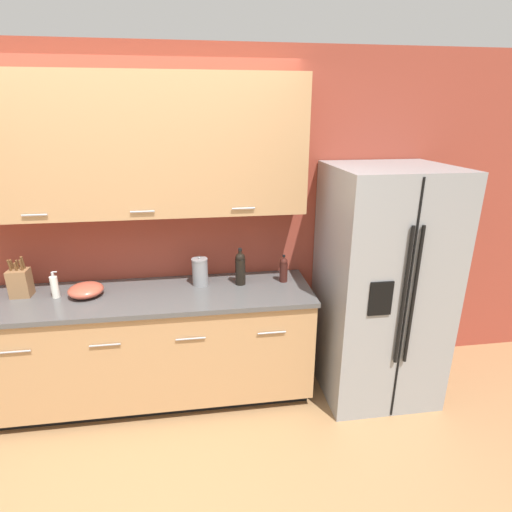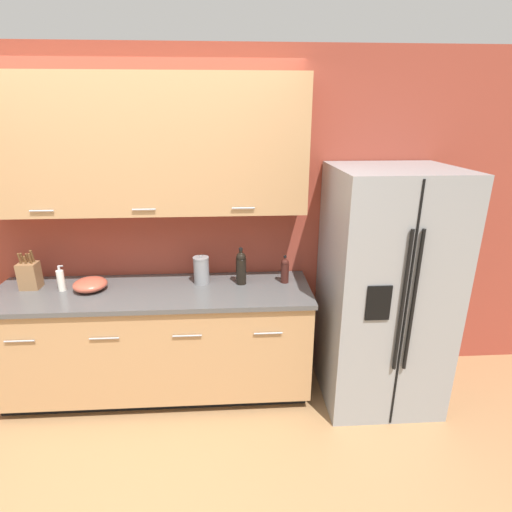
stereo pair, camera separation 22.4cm
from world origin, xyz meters
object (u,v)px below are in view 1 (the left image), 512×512
Objects in this scene: wine_bottle at (240,268)px; oil_bottle at (284,269)px; knife_block at (20,282)px; steel_canister at (200,272)px; refrigerator at (380,285)px; soap_dispenser at (55,287)px; mixing_bowl at (86,290)px.

oil_bottle is at bearing 0.54° from wine_bottle.
steel_canister is (1.27, 0.02, 0.00)m from knife_block.
refrigerator is 6.08× the size of knife_block.
soap_dispenser is (0.25, -0.06, -0.02)m from knife_block.
mixing_bowl is at bearing -8.32° from knife_block.
oil_bottle is at bearing 2.37° from mixing_bowl.
wine_bottle is at bearing -0.34° from knife_block.
mixing_bowl is (-0.81, -0.09, -0.06)m from steel_canister.
knife_block is at bearing 171.68° from mixing_bowl.
knife_block reaches higher than wine_bottle.
oil_bottle is (1.66, 0.05, 0.02)m from soap_dispenser.
knife_block is at bearing 179.66° from wine_bottle.
oil_bottle is at bearing 1.75° from soap_dispenser.
refrigerator is at bearing -3.83° from knife_block.
soap_dispenser reaches higher than mixing_bowl.
knife_block is at bearing 166.95° from soap_dispenser.
mixing_bowl is at bearing -2.59° from soap_dispenser.
soap_dispenser is 0.81× the size of mixing_bowl.
soap_dispenser is 1.66m from oil_bottle.
refrigerator is 8.24× the size of oil_bottle.
wine_bottle is 1.12m from mixing_bowl.
steel_canister is at bearing 171.75° from refrigerator.
wine_bottle is (-1.06, 0.17, 0.14)m from refrigerator.
mixing_bowl is (-1.12, -0.06, -0.09)m from wine_bottle.
wine_bottle is at bearing -179.46° from oil_bottle.
oil_bottle is at bearing 166.75° from refrigerator.
oil_bottle is (0.34, 0.00, -0.03)m from wine_bottle.
wine_bottle reaches higher than oil_bottle.
oil_bottle is (1.91, -0.01, -0.00)m from knife_block.
soap_dispenser is 1.02m from steel_canister.
wine_bottle is at bearing 171.04° from refrigerator.
knife_block is (-2.63, 0.18, 0.11)m from refrigerator.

